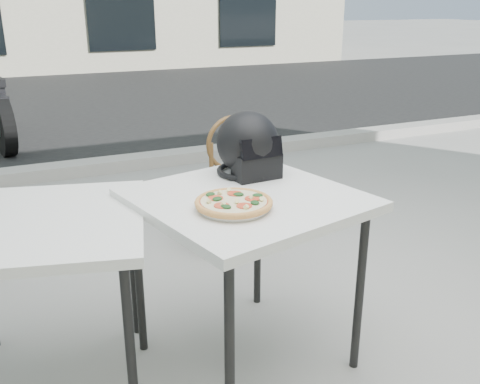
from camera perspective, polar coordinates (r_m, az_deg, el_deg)
name	(u,v)px	position (r m, az deg, el deg)	size (l,w,h in m)	color
ground	(270,313)	(3.01, 3.25, -12.74)	(80.00, 80.00, 0.00)	#9A9892
street_asphalt	(78,103)	(9.46, -16.89, 9.03)	(30.00, 8.00, 0.00)	black
curb	(136,162)	(5.60, -11.02, 3.20)	(30.00, 0.25, 0.12)	#9B9791
cafe_table_main	(247,211)	(2.32, 0.72, -2.07)	(1.04, 1.04, 0.83)	silver
plate	(234,207)	(2.13, -0.67, -1.65)	(0.36, 0.36, 0.02)	white
pizza	(234,202)	(2.12, -0.67, -1.10)	(0.41, 0.41, 0.04)	#D5964E
helmet	(249,147)	(2.54, 0.92, 4.85)	(0.32, 0.33, 0.31)	black
cafe_chair_main	(226,176)	(3.51, -1.56, 1.70)	(0.40, 0.40, 0.95)	brown
cafe_table_side	(38,235)	(2.30, -20.70, -4.35)	(1.02, 1.02, 0.80)	silver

